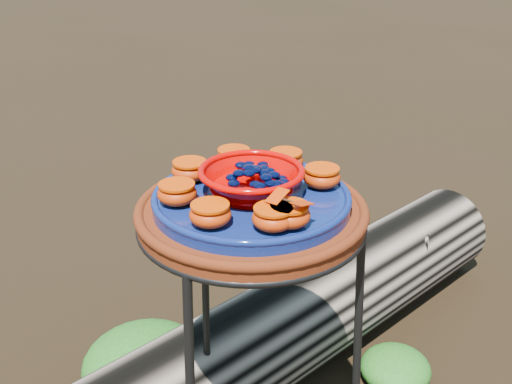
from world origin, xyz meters
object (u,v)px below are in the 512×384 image
plant_stand (252,379)px  red_bowl (251,182)px  terracotta_saucer (252,215)px  cobalt_plate (252,201)px  driftwood_log (311,312)px

plant_stand → red_bowl: (0.00, 0.00, 0.43)m
terracotta_saucer → red_bowl: red_bowl is taller
terracotta_saucer → cobalt_plate: (0.00, 0.00, 0.03)m
terracotta_saucer → red_bowl: (0.00, 0.00, 0.06)m
cobalt_plate → plant_stand: bearing=0.0°
red_bowl → driftwood_log: 0.84m
cobalt_plate → red_bowl: red_bowl is taller
driftwood_log → plant_stand: bearing=-137.7°
cobalt_plate → driftwood_log: bearing=42.3°
plant_stand → terracotta_saucer: (0.00, 0.00, 0.37)m
terracotta_saucer → driftwood_log: bearing=42.3°
plant_stand → red_bowl: size_ratio=4.09×
terracotta_saucer → plant_stand: bearing=0.0°
cobalt_plate → driftwood_log: 0.81m
cobalt_plate → red_bowl: (0.00, 0.00, 0.04)m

